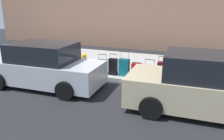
# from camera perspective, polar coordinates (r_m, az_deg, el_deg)

# --- Properties ---
(ground_plane) EXTENTS (40.00, 40.00, 0.00)m
(ground_plane) POSITION_cam_1_polar(r_m,az_deg,el_deg) (9.26, -6.51, -2.08)
(ground_plane) COLOR black
(sidewalk_curb) EXTENTS (18.00, 5.00, 0.14)m
(sidewalk_curb) POSITION_cam_1_polar(r_m,az_deg,el_deg) (11.40, -0.58, 2.01)
(sidewalk_curb) COLOR #9E9B93
(sidewalk_curb) RESTS_ON ground_plane
(suitcase_olive_0) EXTENTS (0.48, 0.27, 1.01)m
(suitcase_olive_0) POSITION_cam_1_polar(r_m,az_deg,el_deg) (8.63, 16.96, -0.79)
(suitcase_olive_0) COLOR #59601E
(suitcase_olive_0) RESTS_ON sidewalk_curb
(suitcase_maroon_1) EXTENTS (0.43, 0.26, 0.98)m
(suitcase_maroon_1) POSITION_cam_1_polar(r_m,az_deg,el_deg) (8.61, 13.30, -0.33)
(suitcase_maroon_1) COLOR maroon
(suitcase_maroon_1) RESTS_ON sidewalk_curb
(suitcase_silver_2) EXTENTS (0.45, 0.28, 0.81)m
(suitcase_silver_2) POSITION_cam_1_polar(r_m,az_deg,el_deg) (8.72, 9.82, -0.65)
(suitcase_silver_2) COLOR #9EA0A8
(suitcase_silver_2) RESTS_ON sidewalk_curb
(suitcase_red_3) EXTENTS (0.42, 0.22, 0.63)m
(suitcase_red_3) POSITION_cam_1_polar(r_m,az_deg,el_deg) (8.84, 6.55, -0.08)
(suitcase_red_3) COLOR red
(suitcase_red_3) RESTS_ON sidewalk_curb
(suitcase_teal_4) EXTENTS (0.44, 0.25, 1.05)m
(suitcase_teal_4) POSITION_cam_1_polar(r_m,az_deg,el_deg) (8.91, 3.23, 0.66)
(suitcase_teal_4) COLOR #0F606B
(suitcase_teal_4) RESTS_ON sidewalk_curb
(suitcase_black_5) EXTENTS (0.35, 0.24, 0.92)m
(suitcase_black_5) POSITION_cam_1_polar(r_m,az_deg,el_deg) (9.07, 0.29, 0.88)
(suitcase_black_5) COLOR black
(suitcase_black_5) RESTS_ON sidewalk_curb
(suitcase_navy_6) EXTENTS (0.43, 0.22, 0.86)m
(suitcase_navy_6) POSITION_cam_1_polar(r_m,az_deg,el_deg) (9.25, -2.53, 0.92)
(suitcase_navy_6) COLOR navy
(suitcase_navy_6) RESTS_ON sidewalk_curb
(fire_hydrant) EXTENTS (0.39, 0.21, 0.80)m
(fire_hydrant) POSITION_cam_1_polar(r_m,az_deg,el_deg) (9.69, -7.34, 2.19)
(fire_hydrant) COLOR #D89E0C
(fire_hydrant) RESTS_ON sidewalk_curb
(bollard_post) EXTENTS (0.17, 0.17, 0.75)m
(bollard_post) POSITION_cam_1_polar(r_m,az_deg,el_deg) (9.92, -11.14, 2.08)
(bollard_post) COLOR brown
(bollard_post) RESTS_ON sidewalk_curb
(parked_car_beige_0) EXTENTS (4.47, 2.20, 1.71)m
(parked_car_beige_0) POSITION_cam_1_polar(r_m,az_deg,el_deg) (6.63, 23.50, -3.87)
(parked_car_beige_0) COLOR tan
(parked_car_beige_0) RESTS_ON ground_plane
(parked_car_silver_1) EXTENTS (4.54, 2.15, 1.65)m
(parked_car_silver_1) POSITION_cam_1_polar(r_m,az_deg,el_deg) (8.47, -17.54, 0.90)
(parked_car_silver_1) COLOR #B2B5BA
(parked_car_silver_1) RESTS_ON ground_plane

